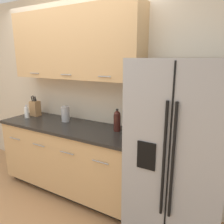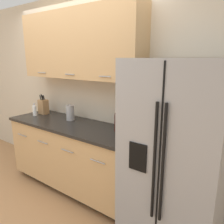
{
  "view_description": "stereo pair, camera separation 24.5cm",
  "coord_description": "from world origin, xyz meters",
  "px_view_note": "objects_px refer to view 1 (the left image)",
  "views": [
    {
      "loc": [
        1.95,
        -1.18,
        1.76
      ],
      "look_at": [
        0.76,
        0.88,
        1.17
      ],
      "focal_mm": 35.0,
      "sensor_mm": 36.0,
      "label": 1
    },
    {
      "loc": [
        2.15,
        -1.05,
        1.76
      ],
      "look_at": [
        0.76,
        0.88,
        1.17
      ],
      "focal_mm": 35.0,
      "sensor_mm": 36.0,
      "label": 2
    }
  ],
  "objects_px": {
    "soap_dispenser": "(27,112)",
    "steel_canister": "(65,114)",
    "refrigerator": "(180,153)",
    "oil_bottle": "(129,125)",
    "knife_block": "(35,108)",
    "wine_bottle": "(117,121)"
  },
  "relations": [
    {
      "from": "soap_dispenser",
      "to": "steel_canister",
      "type": "distance_m",
      "value": 0.63
    },
    {
      "from": "refrigerator",
      "to": "oil_bottle",
      "type": "relative_size",
      "value": 8.49
    },
    {
      "from": "knife_block",
      "to": "soap_dispenser",
      "type": "relative_size",
      "value": 1.6
    },
    {
      "from": "knife_block",
      "to": "wine_bottle",
      "type": "xyz_separation_m",
      "value": [
        1.4,
        -0.01,
        0.01
      ]
    },
    {
      "from": "soap_dispenser",
      "to": "oil_bottle",
      "type": "height_order",
      "value": "oil_bottle"
    },
    {
      "from": "wine_bottle",
      "to": "oil_bottle",
      "type": "relative_size",
      "value": 1.28
    },
    {
      "from": "steel_canister",
      "to": "oil_bottle",
      "type": "bearing_deg",
      "value": -0.3
    },
    {
      "from": "refrigerator",
      "to": "soap_dispenser",
      "type": "distance_m",
      "value": 2.19
    },
    {
      "from": "knife_block",
      "to": "soap_dispenser",
      "type": "bearing_deg",
      "value": -94.4
    },
    {
      "from": "wine_bottle",
      "to": "oil_bottle",
      "type": "bearing_deg",
      "value": -0.48
    },
    {
      "from": "refrigerator",
      "to": "soap_dispenser",
      "type": "bearing_deg",
      "value": 179.07
    },
    {
      "from": "soap_dispenser",
      "to": "steel_canister",
      "type": "height_order",
      "value": "steel_canister"
    },
    {
      "from": "soap_dispenser",
      "to": "oil_bottle",
      "type": "xyz_separation_m",
      "value": [
        1.56,
        0.14,
        0.02
      ]
    },
    {
      "from": "refrigerator",
      "to": "wine_bottle",
      "type": "distance_m",
      "value": 0.81
    },
    {
      "from": "refrigerator",
      "to": "knife_block",
      "type": "bearing_deg",
      "value": 175.1
    },
    {
      "from": "wine_bottle",
      "to": "oil_bottle",
      "type": "distance_m",
      "value": 0.16
    },
    {
      "from": "wine_bottle",
      "to": "soap_dispenser",
      "type": "height_order",
      "value": "wine_bottle"
    },
    {
      "from": "soap_dispenser",
      "to": "knife_block",
      "type": "bearing_deg",
      "value": 85.6
    },
    {
      "from": "refrigerator",
      "to": "wine_bottle",
      "type": "height_order",
      "value": "refrigerator"
    },
    {
      "from": "soap_dispenser",
      "to": "steel_canister",
      "type": "bearing_deg",
      "value": 13.28
    },
    {
      "from": "knife_block",
      "to": "oil_bottle",
      "type": "bearing_deg",
      "value": -0.45
    },
    {
      "from": "oil_bottle",
      "to": "steel_canister",
      "type": "bearing_deg",
      "value": 179.7
    }
  ]
}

